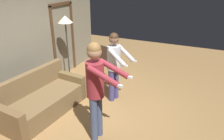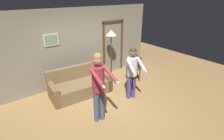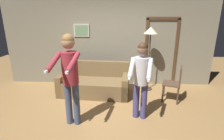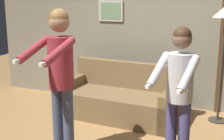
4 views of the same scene
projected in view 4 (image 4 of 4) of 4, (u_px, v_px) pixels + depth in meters
back_wall_assembly at (155, 34)px, 5.54m from camera, size 6.40×0.10×2.60m
couch at (120, 100)px, 5.14m from camera, size 1.96×1.00×0.87m
person_standing_left at (60, 68)px, 3.69m from camera, size 0.48×0.75×1.81m
person_standing_right at (179, 85)px, 3.50m from camera, size 0.52×0.66×1.63m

